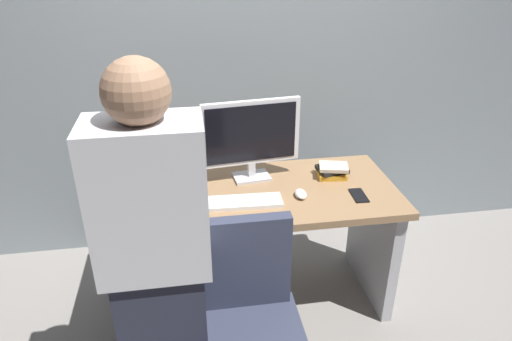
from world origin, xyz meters
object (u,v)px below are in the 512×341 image
Objects in this scene: cup_near_keyboard at (165,210)px; cell_phone at (359,195)px; keyboard at (240,202)px; cup_by_monitor at (160,178)px; mouse at (301,194)px; office_chair at (250,336)px; book_stack at (332,171)px; desk at (255,226)px; monitor at (251,136)px; person_at_desk at (157,269)px.

cell_phone is (1.00, 0.05, -0.04)m from cup_near_keyboard.
cup_by_monitor reaches higher than keyboard.
cell_phone is (0.30, -0.04, -0.01)m from mouse.
mouse is at bearing -18.28° from cup_by_monitor.
office_chair reaches higher than cup_near_keyboard.
book_stack is at bearing 17.58° from cup_near_keyboard.
book_stack is (0.46, 0.10, 0.26)m from desk.
mouse is 0.31m from cell_phone.
cell_phone is (0.07, -0.24, -0.03)m from book_stack.
book_stack reaches higher than keyboard.
book_stack reaches higher than mouse.
keyboard is 0.63m from cell_phone.
monitor is 5.96× the size of cup_near_keyboard.
cell_phone reaches higher than desk.
office_chair is 0.57× the size of person_at_desk.
office_chair is at bearing -126.55° from book_stack.
person_at_desk reaches higher than keyboard.
person_at_desk is at bearing -88.82° from cup_by_monitor.
office_chair reaches higher than cup_by_monitor.
monitor is (0.14, 0.85, 0.57)m from office_chair.
office_chair is 0.93m from cell_phone.
person_at_desk is at bearing -121.07° from keyboard.
keyboard is at bearing -176.16° from mouse.
book_stack reaches higher than cell_phone.
desk is 0.72m from office_chair.
cup_by_monitor is (-0.51, -0.01, -0.21)m from monitor.
cup_by_monitor is at bearing 91.18° from person_at_desk.
person_at_desk reaches higher than desk.
cup_near_keyboard is at bearing -143.96° from monitor.
person_at_desk is 0.94m from mouse.
office_chair is 10.46× the size of cup_by_monitor.
person_at_desk is at bearing -148.95° from cell_phone.
cup_by_monitor reaches higher than book_stack.
keyboard is 0.60m from book_stack.
mouse is at bearing 6.20° from keyboard.
cup_near_keyboard is at bearing -157.84° from desk.
office_chair reaches higher than desk.
mouse is (0.71, 0.61, -0.08)m from person_at_desk.
cup_by_monitor is 1.07m from cell_phone.
person_at_desk reaches higher than cup_near_keyboard.
cup_near_keyboard reaches higher than desk.
cup_by_monitor is at bearing 161.72° from mouse.
desk is 0.54m from book_stack.
mouse is 0.70m from cup_near_keyboard.
keyboard is 4.75× the size of cup_near_keyboard.
person_at_desk is 1.17m from cell_phone.
desk is 0.28m from keyboard.
desk is 0.60m from cell_phone.
book_stack is 0.25m from cell_phone.
cup_near_keyboard is 1.00m from cell_phone.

